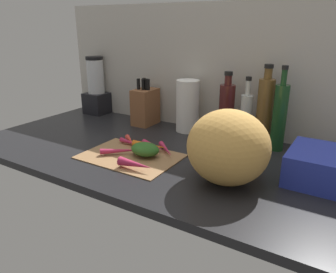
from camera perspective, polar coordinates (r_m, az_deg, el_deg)
The scene contains 20 objects.
ground_plane at distance 135.76cm, azimuth -0.52°, elevation -3.28°, with size 170.00×80.00×3.00cm, color black.
wall_back at distance 160.53cm, azimuth 6.95°, elevation 11.79°, with size 170.00×3.00×60.00cm, color #BCB7AD.
cutting_board at distance 130.81cm, azimuth -6.64°, elevation -3.42°, with size 38.31×26.88×0.80cm, color #997047.
carrot_0 at distance 143.56cm, azimuth -6.67°, elevation -0.68°, with size 2.20×2.20×10.49cm, color red.
carrot_1 at distance 117.87cm, azimuth -5.75°, elevation -4.91°, with size 3.43×3.43×13.79cm, color #B2264C.
carrot_2 at distance 132.56cm, azimuth -0.35°, elevation -2.27°, with size 2.22×2.22×14.47cm, color #B2264C.
carrot_3 at distance 132.30cm, azimuth -8.11°, elevation -2.48°, with size 2.38×2.38×17.28cm, color #B2264C.
carrot_4 at distance 135.58cm, azimuth -3.15°, elevation -1.62°, with size 3.00×3.00×15.68cm, color orange.
carrot_5 at distance 135.91cm, azimuth -2.63°, elevation -1.64°, with size 2.61×2.61×12.49cm, color #B2264C.
carrot_6 at distance 141.32cm, azimuth -6.68°, elevation -1.04°, with size 2.04×2.04×11.54cm, color #B2264C.
carrot_greens_pile at distance 129.08cm, azimuth -4.04°, elevation -2.25°, with size 11.99×9.22×5.07cm, color #2D6023.
winter_squash at distance 107.29cm, azimuth 10.53°, elevation -1.87°, with size 27.32×26.02×25.02cm, color gold.
knife_block at distance 170.13cm, azimuth -4.02°, elevation 5.34°, with size 9.44×13.99×24.10cm.
blender_appliance at distance 195.34cm, azimuth -12.48°, elevation 8.11°, with size 12.73×12.73×32.92cm.
paper_towel_roll at distance 158.30cm, azimuth 3.46°, elevation 5.37°, with size 11.13×11.13×25.20cm, color white.
bottle_0 at distance 149.29cm, azimuth 10.23°, elevation 4.50°, with size 6.97×6.97×30.82cm.
bottle_1 at distance 145.91cm, azimuth 13.49°, elevation 3.30°, with size 5.13×5.13×29.48cm.
bottle_2 at distance 144.97cm, azimuth 16.62°, elevation 4.36°, with size 6.90×6.90×34.87cm.
bottle_3 at distance 140.58cm, azimuth 19.02°, elevation 3.34°, with size 5.75×5.75×35.17cm.
dish_rack at distance 120.23cm, azimuth 27.26°, elevation -5.12°, with size 29.09×23.95×10.69cm, color #2838AD.
Camera 1 is at (66.95, -105.93, 50.74)cm, focal length 34.65 mm.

